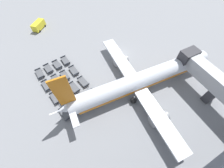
{
  "coord_description": "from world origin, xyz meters",
  "views": [
    {
      "loc": [
        23.95,
        -15.73,
        26.8
      ],
      "look_at": [
        9.46,
        -7.87,
        2.67
      ],
      "focal_mm": 22.0,
      "sensor_mm": 36.0,
      "label": 1
    }
  ],
  "objects": [
    {
      "name": "baggage_dolly_row_far_col_b",
      "position": [
        0.07,
        -13.59,
        0.47
      ],
      "size": [
        3.84,
        1.86,
        0.92
      ],
      "color": "#515459",
      "rests_on": "ground_plane"
    },
    {
      "name": "baggage_dolly_row_near_col_a",
      "position": [
        -3.0,
        -21.28,
        0.47
      ],
      "size": [
        3.84,
        1.84,
        0.92
      ],
      "color": "#515459",
      "rests_on": "ground_plane"
    },
    {
      "name": "baggage_dolly_row_mid_b_col_c",
      "position": [
        4.86,
        -15.25,
        0.47
      ],
      "size": [
        3.85,
        2.1,
        0.92
      ],
      "color": "#515459",
      "rests_on": "ground_plane"
    },
    {
      "name": "baggage_dolly_row_far_col_c",
      "position": [
        4.37,
        -12.81,
        0.47
      ],
      "size": [
        3.85,
        2.08,
        0.92
      ],
      "color": "#515459",
      "rests_on": "ground_plane"
    },
    {
      "name": "baggage_dolly_row_mid_a_col_a",
      "position": [
        -3.6,
        -19.03,
        0.47
      ],
      "size": [
        3.85,
        1.99,
        0.92
      ],
      "color": "#515459",
      "rests_on": "ground_plane"
    },
    {
      "name": "baggage_dolly_row_mid_a_col_d",
      "position": [
        9.59,
        -16.66,
        0.47
      ],
      "size": [
        3.84,
        1.87,
        0.92
      ],
      "color": "#515459",
      "rests_on": "ground_plane"
    },
    {
      "name": "baggage_dolly_row_far_col_d",
      "position": [
        8.81,
        -12.18,
        0.47
      ],
      "size": [
        3.85,
        2.0,
        0.92
      ],
      "color": "#515459",
      "rests_on": "ground_plane"
    },
    {
      "name": "baggage_dolly_row_near_col_d",
      "position": [
        9.97,
        -18.96,
        0.47
      ],
      "size": [
        3.85,
        2.0,
        0.92
      ],
      "color": "#515459",
      "rests_on": "ground_plane"
    },
    {
      "name": "baggage_dolly_row_mid_b_col_d",
      "position": [
        9.19,
        -14.4,
        0.47
      ],
      "size": [
        3.85,
        2.05,
        0.92
      ],
      "color": "#515459",
      "rests_on": "ground_plane"
    },
    {
      "name": "baggage_dolly_row_far_col_a",
      "position": [
        -4.22,
        -14.4,
        0.47
      ],
      "size": [
        3.84,
        1.86,
        0.92
      ],
      "color": "#515459",
      "rests_on": "ground_plane"
    },
    {
      "name": "stand_guidance_stripe",
      "position": [
        9.35,
        -9.85,
        0.0
      ],
      "size": [
        2.17,
        24.34,
        0.01
      ],
      "color": "white",
      "rests_on": "ground_plane"
    },
    {
      "name": "baggage_dolly_row_mid_a_col_c",
      "position": [
        5.06,
        -17.48,
        0.47
      ],
      "size": [
        3.85,
        1.9,
        0.92
      ],
      "color": "#515459",
      "rests_on": "ground_plane"
    },
    {
      "name": "baggage_dolly_row_near_col_b",
      "position": [
        1.29,
        -20.65,
        0.47
      ],
      "size": [
        3.85,
        1.96,
        0.92
      ],
      "color": "#515459",
      "rests_on": "ground_plane"
    },
    {
      "name": "baggage_dolly_row_mid_b_col_a",
      "position": [
        -3.85,
        -16.7,
        0.47
      ],
      "size": [
        3.85,
        2.05,
        0.92
      ],
      "color": "#515459",
      "rests_on": "ground_plane"
    },
    {
      "name": "baggage_dolly_row_mid_a_col_b",
      "position": [
        0.76,
        -18.21,
        0.47
      ],
      "size": [
        3.85,
        2.01,
        0.92
      ],
      "color": "#515459",
      "rests_on": "ground_plane"
    },
    {
      "name": "service_van",
      "position": [
        -22.62,
        -17.23,
        1.23
      ],
      "size": [
        4.84,
        4.75,
        2.27
      ],
      "color": "yellow",
      "rests_on": "ground_plane"
    },
    {
      "name": "ground_plane",
      "position": [
        0.0,
        0.0,
        0.0
      ],
      "size": [
        500.0,
        500.0,
        0.0
      ],
      "primitive_type": "plane",
      "color": "gray"
    },
    {
      "name": "airplane",
      "position": [
        11.68,
        -2.34,
        2.88
      ],
      "size": [
        31.51,
        36.13,
        11.82
      ],
      "color": "silver",
      "rests_on": "ground_plane"
    },
    {
      "name": "baggage_dolly_row_mid_b_col_b",
      "position": [
        0.56,
        -16.07,
        0.47
      ],
      "size": [
        3.84,
        1.87,
        0.92
      ],
      "color": "#515459",
      "rests_on": "ground_plane"
    },
    {
      "name": "baggage_dolly_row_near_col_c",
      "position": [
        5.46,
        -19.75,
        0.47
      ],
      "size": [
        3.85,
        1.99,
        0.92
      ],
      "color": "#515459",
      "rests_on": "ground_plane"
    }
  ]
}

